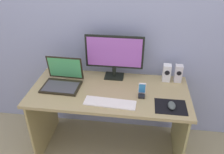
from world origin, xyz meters
name	(u,v)px	position (x,y,z in m)	size (l,w,h in m)	color
ground_plane	(110,147)	(0.00, 0.00, 0.00)	(8.00, 8.00, 0.00)	tan
wall_back	(115,17)	(0.00, 0.39, 1.25)	(6.00, 0.04, 2.50)	#949EBD
desk	(109,103)	(0.00, 0.00, 0.57)	(1.40, 0.64, 0.71)	tan
monitor	(114,55)	(0.02, 0.23, 0.95)	(0.54, 0.14, 0.42)	black
speaker_right	(178,73)	(0.61, 0.23, 0.80)	(0.07, 0.07, 0.17)	silver
speaker_near_monitor	(167,73)	(0.51, 0.23, 0.80)	(0.07, 0.07, 0.17)	white
laptop	(62,80)	(-0.43, 0.03, 0.76)	(0.34, 0.28, 0.24)	black
fishbowl	(72,68)	(-0.40, 0.23, 0.79)	(0.15, 0.15, 0.15)	silver
keyboard_external	(110,103)	(0.03, -0.19, 0.72)	(0.42, 0.12, 0.01)	white
mousepad	(171,107)	(0.52, -0.17, 0.72)	(0.25, 0.20, 0.00)	black
mouse	(172,105)	(0.52, -0.18, 0.74)	(0.06, 0.10, 0.04)	#47514C
phone_in_dock	(142,92)	(0.28, -0.06, 0.76)	(0.06, 0.06, 0.14)	black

